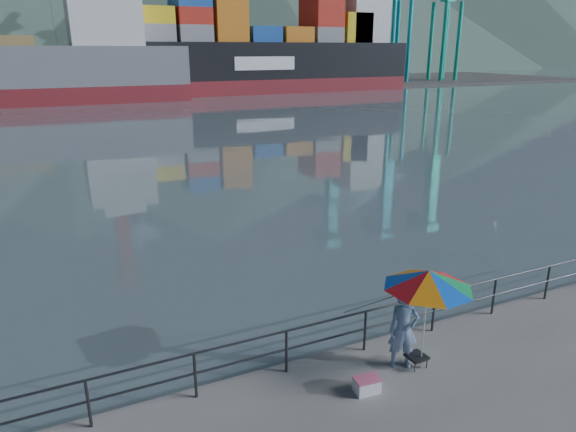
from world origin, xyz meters
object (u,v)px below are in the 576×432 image
object	(u,v)px
beach_umbrella	(428,279)
container_ship	(264,54)
fisherman	(403,329)
cooler_bag	(367,386)

from	to	relation	value
beach_umbrella	container_ship	world-z (taller)	container_ship
fisherman	container_ship	size ratio (longest dim) A/B	0.03
fisherman	container_ship	bearing A→B (deg)	92.52
beach_umbrella	cooler_bag	size ratio (longest dim) A/B	4.75
fisherman	cooler_bag	world-z (taller)	fisherman
cooler_bag	container_ship	size ratio (longest dim) A/B	0.01
fisherman	container_ship	xyz separation A→B (m)	(27.25, 73.04, 5.00)
cooler_bag	container_ship	world-z (taller)	container_ship
beach_umbrella	container_ship	distance (m)	78.16
container_ship	fisherman	bearing A→B (deg)	-110.46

